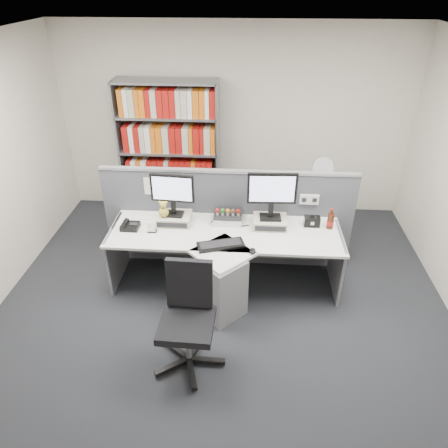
# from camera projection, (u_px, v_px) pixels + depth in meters

# --- Properties ---
(ground) EXTENTS (5.50, 5.50, 0.00)m
(ground) POSITION_uv_depth(u_px,v_px,m) (220.00, 332.00, 4.32)
(ground) COLOR #282A2F
(ground) RESTS_ON ground
(room_shell) EXTENTS (5.04, 5.54, 2.72)m
(room_shell) POSITION_uv_depth(u_px,v_px,m) (219.00, 174.00, 3.38)
(room_shell) COLOR silver
(room_shell) RESTS_ON ground
(partition) EXTENTS (3.00, 0.08, 1.27)m
(partition) POSITION_uv_depth(u_px,v_px,m) (228.00, 218.00, 5.04)
(partition) COLOR #4F5159
(partition) RESTS_ON ground
(desk) EXTENTS (2.60, 1.20, 0.72)m
(desk) POSITION_uv_depth(u_px,v_px,m) (224.00, 262.00, 4.59)
(desk) COLOR white
(desk) RESTS_ON ground
(monitor_riser_left) EXTENTS (0.38, 0.31, 0.10)m
(monitor_riser_left) POSITION_uv_depth(u_px,v_px,m) (174.00, 219.00, 4.78)
(monitor_riser_left) COLOR #BCB49C
(monitor_riser_left) RESTS_ON desk
(monitor_riser_right) EXTENTS (0.38, 0.31, 0.10)m
(monitor_riser_right) POSITION_uv_depth(u_px,v_px,m) (270.00, 222.00, 4.72)
(monitor_riser_right) COLOR #BCB49C
(monitor_riser_right) RESTS_ON desk
(monitor_left) EXTENTS (0.49, 0.17, 0.50)m
(monitor_left) POSITION_uv_depth(u_px,v_px,m) (172.00, 192.00, 4.60)
(monitor_left) COLOR black
(monitor_left) RESTS_ON monitor_riser_left
(monitor_right) EXTENTS (0.54, 0.18, 0.55)m
(monitor_right) POSITION_uv_depth(u_px,v_px,m) (272.00, 192.00, 4.52)
(monitor_right) COLOR black
(monitor_right) RESTS_ON monitor_riser_right
(desktop_pc) EXTENTS (0.32, 0.29, 0.09)m
(desktop_pc) POSITION_uv_depth(u_px,v_px,m) (228.00, 218.00, 4.81)
(desktop_pc) COLOR black
(desktop_pc) RESTS_ON desk
(figurines) EXTENTS (0.29, 0.05, 0.09)m
(figurines) POSITION_uv_depth(u_px,v_px,m) (228.00, 211.00, 4.75)
(figurines) COLOR #BCB49C
(figurines) RESTS_ON desktop_pc
(keyboard) EXTENTS (0.53, 0.32, 0.03)m
(keyboard) POSITION_uv_depth(u_px,v_px,m) (221.00, 245.00, 4.38)
(keyboard) COLOR black
(keyboard) RESTS_ON desk
(mouse) EXTENTS (0.06, 0.10, 0.04)m
(mouse) POSITION_uv_depth(u_px,v_px,m) (252.00, 251.00, 4.28)
(mouse) COLOR black
(mouse) RESTS_ON desk
(desk_phone) EXTENTS (0.20, 0.18, 0.08)m
(desk_phone) POSITION_uv_depth(u_px,v_px,m) (130.00, 226.00, 4.68)
(desk_phone) COLOR black
(desk_phone) RESTS_ON desk
(desk_calendar) EXTENTS (0.10, 0.08, 0.12)m
(desk_calendar) POSITION_uv_depth(u_px,v_px,m) (152.00, 228.00, 4.61)
(desk_calendar) COLOR black
(desk_calendar) RESTS_ON desk
(plush_toy) EXTENTS (0.11, 0.11, 0.20)m
(plush_toy) POSITION_uv_depth(u_px,v_px,m) (164.00, 210.00, 4.68)
(plush_toy) COLOR gold
(plush_toy) RESTS_ON monitor_riser_left
(speaker) EXTENTS (0.18, 0.10, 0.12)m
(speaker) POSITION_uv_depth(u_px,v_px,m) (312.00, 221.00, 4.71)
(speaker) COLOR black
(speaker) RESTS_ON desk
(cola_bottle) EXTENTS (0.08, 0.08, 0.25)m
(cola_bottle) POSITION_uv_depth(u_px,v_px,m) (330.00, 221.00, 4.65)
(cola_bottle) COLOR #3F190A
(cola_bottle) RESTS_ON desk
(shelving_unit) EXTENTS (1.41, 0.40, 2.00)m
(shelving_unit) POSITION_uv_depth(u_px,v_px,m) (170.00, 154.00, 5.94)
(shelving_unit) COLOR gray
(shelving_unit) RESTS_ON ground
(filing_cabinet) EXTENTS (0.45, 0.61, 0.70)m
(filing_cabinet) POSITION_uv_depth(u_px,v_px,m) (317.00, 212.00, 5.76)
(filing_cabinet) COLOR gray
(filing_cabinet) RESTS_ON ground
(desk_fan) EXTENTS (0.27, 0.16, 0.46)m
(desk_fan) POSITION_uv_depth(u_px,v_px,m) (322.00, 170.00, 5.43)
(desk_fan) COLOR white
(desk_fan) RESTS_ON filing_cabinet
(office_chair) EXTENTS (0.65, 0.68, 1.02)m
(office_chair) POSITION_uv_depth(u_px,v_px,m) (188.00, 314.00, 3.76)
(office_chair) COLOR silver
(office_chair) RESTS_ON ground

